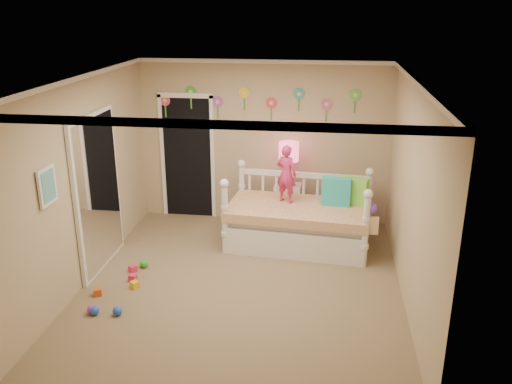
# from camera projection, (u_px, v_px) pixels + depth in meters

# --- Properties ---
(floor) EXTENTS (4.00, 4.50, 0.01)m
(floor) POSITION_uv_depth(u_px,v_px,m) (242.00, 284.00, 6.88)
(floor) COLOR #7F684C
(floor) RESTS_ON ground
(ceiling) EXTENTS (4.00, 4.50, 0.01)m
(ceiling) POSITION_uv_depth(u_px,v_px,m) (240.00, 79.00, 6.01)
(ceiling) COLOR white
(ceiling) RESTS_ON floor
(back_wall) EXTENTS (4.00, 0.01, 2.60)m
(back_wall) POSITION_uv_depth(u_px,v_px,m) (263.00, 143.00, 8.55)
(back_wall) COLOR tan
(back_wall) RESTS_ON floor
(left_wall) EXTENTS (0.01, 4.50, 2.60)m
(left_wall) POSITION_uv_depth(u_px,v_px,m) (83.00, 182.00, 6.69)
(left_wall) COLOR tan
(left_wall) RESTS_ON floor
(right_wall) EXTENTS (0.01, 4.50, 2.60)m
(right_wall) POSITION_uv_depth(u_px,v_px,m) (412.00, 196.00, 6.20)
(right_wall) COLOR tan
(right_wall) RESTS_ON floor
(crown_molding) EXTENTS (4.00, 4.50, 0.06)m
(crown_molding) POSITION_uv_depth(u_px,v_px,m) (240.00, 82.00, 6.02)
(crown_molding) COLOR white
(crown_molding) RESTS_ON ceiling
(daybed) EXTENTS (2.16, 1.29, 1.12)m
(daybed) POSITION_uv_depth(u_px,v_px,m) (298.00, 210.00, 7.81)
(daybed) COLOR white
(daybed) RESTS_ON floor
(pillow_turquoise) EXTENTS (0.42, 0.17, 0.42)m
(pillow_turquoise) POSITION_uv_depth(u_px,v_px,m) (336.00, 192.00, 7.74)
(pillow_turquoise) COLOR #24ADB5
(pillow_turquoise) RESTS_ON daybed
(pillow_lime) EXTENTS (0.45, 0.29, 0.40)m
(pillow_lime) POSITION_uv_depth(u_px,v_px,m) (353.00, 191.00, 7.79)
(pillow_lime) COLOR #82E345
(pillow_lime) RESTS_ON daybed
(child) EXTENTS (0.37, 0.32, 0.86)m
(child) POSITION_uv_depth(u_px,v_px,m) (286.00, 174.00, 7.80)
(child) COLOR #CF2F64
(child) RESTS_ON daybed
(nightstand) EXTENTS (0.43, 0.34, 0.69)m
(nightstand) POSITION_uv_depth(u_px,v_px,m) (288.00, 205.00, 8.58)
(nightstand) COLOR white
(nightstand) RESTS_ON floor
(table_lamp) EXTENTS (0.31, 0.31, 0.68)m
(table_lamp) POSITION_uv_depth(u_px,v_px,m) (289.00, 157.00, 8.32)
(table_lamp) COLOR #ED1F69
(table_lamp) RESTS_ON nightstand
(closet_doorway) EXTENTS (0.90, 0.04, 2.07)m
(closet_doorway) POSITION_uv_depth(u_px,v_px,m) (187.00, 156.00, 8.78)
(closet_doorway) COLOR black
(closet_doorway) RESTS_ON back_wall
(flower_decals) EXTENTS (3.40, 0.02, 0.50)m
(flower_decals) POSITION_uv_depth(u_px,v_px,m) (258.00, 103.00, 8.33)
(flower_decals) COLOR #B2668C
(flower_decals) RESTS_ON back_wall
(mirror_closet) EXTENTS (0.07, 1.30, 2.10)m
(mirror_closet) POSITION_uv_depth(u_px,v_px,m) (98.00, 193.00, 7.05)
(mirror_closet) COLOR white
(mirror_closet) RESTS_ON left_wall
(wall_picture) EXTENTS (0.05, 0.34, 0.42)m
(wall_picture) POSITION_uv_depth(u_px,v_px,m) (47.00, 186.00, 5.76)
(wall_picture) COLOR white
(wall_picture) RESTS_ON left_wall
(hanging_bag) EXTENTS (0.20, 0.16, 0.36)m
(hanging_bag) POSITION_uv_depth(u_px,v_px,m) (370.00, 219.00, 7.15)
(hanging_bag) COLOR beige
(hanging_bag) RESTS_ON daybed
(toy_scatter) EXTENTS (1.25, 1.51, 0.11)m
(toy_scatter) POSITION_uv_depth(u_px,v_px,m) (120.00, 285.00, 6.74)
(toy_scatter) COLOR #996666
(toy_scatter) RESTS_ON floor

